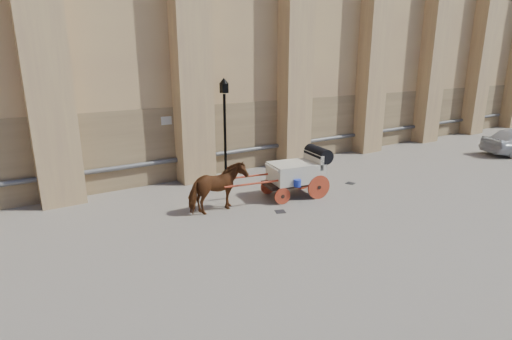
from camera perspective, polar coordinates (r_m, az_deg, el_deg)
ground at (r=14.08m, az=1.32°, el=-4.45°), size 90.00×90.00×0.00m
horse at (r=12.91m, az=-5.50°, el=-2.62°), size 1.96×0.99×1.61m
carriage at (r=14.44m, az=6.17°, el=-0.07°), size 4.14×1.73×1.76m
street_lamp at (r=16.66m, az=-4.48°, el=6.46°), size 0.38×0.38×4.09m
drain_grate_near at (r=13.14m, az=3.48°, el=-5.95°), size 0.41×0.41×0.01m
drain_grate_far at (r=16.45m, az=13.34°, el=-1.86°), size 0.41×0.41×0.01m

